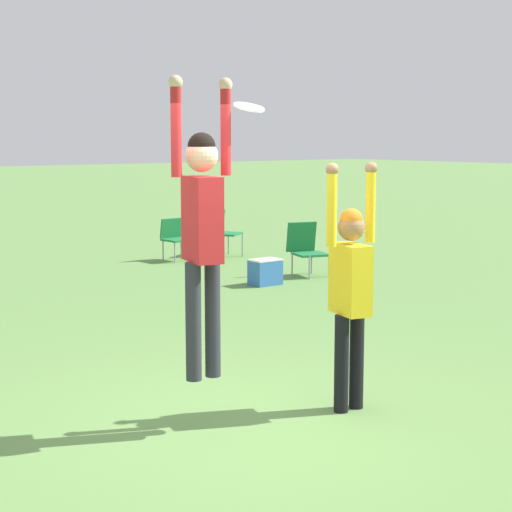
{
  "coord_description": "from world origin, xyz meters",
  "views": [
    {
      "loc": [
        -3.85,
        -5.18,
        2.26
      ],
      "look_at": [
        0.38,
        0.23,
        1.3
      ],
      "focal_mm": 60.0,
      "sensor_mm": 36.0,
      "label": 1
    }
  ],
  "objects_px": {
    "camping_chair_2": "(306,246)",
    "camping_chair_3": "(175,236)",
    "camping_chair_0": "(223,229)",
    "cooler_box": "(265,272)",
    "person_defending": "(350,282)",
    "frisbee": "(249,107)",
    "person_jumping": "(202,220)"
  },
  "relations": [
    {
      "from": "camping_chair_2",
      "to": "camping_chair_3",
      "type": "bearing_deg",
      "value": -56.63
    },
    {
      "from": "camping_chair_0",
      "to": "camping_chair_3",
      "type": "xyz_separation_m",
      "value": [
        -1.07,
        0.01,
        -0.05
      ]
    },
    {
      "from": "camping_chair_0",
      "to": "cooler_box",
      "type": "relative_size",
      "value": 1.84
    },
    {
      "from": "person_defending",
      "to": "cooler_box",
      "type": "height_order",
      "value": "person_defending"
    },
    {
      "from": "frisbee",
      "to": "camping_chair_0",
      "type": "distance_m",
      "value": 9.9
    },
    {
      "from": "camping_chair_2",
      "to": "cooler_box",
      "type": "xyz_separation_m",
      "value": [
        -1.09,
        -0.29,
        -0.28
      ]
    },
    {
      "from": "person_defending",
      "to": "cooler_box",
      "type": "xyz_separation_m",
      "value": [
        3.26,
        5.19,
        -0.88
      ]
    },
    {
      "from": "person_jumping",
      "to": "person_defending",
      "type": "relative_size",
      "value": 1.11
    },
    {
      "from": "camping_chair_0",
      "to": "person_jumping",
      "type": "bearing_deg",
      "value": 20.2
    },
    {
      "from": "person_jumping",
      "to": "cooler_box",
      "type": "bearing_deg",
      "value": -28.55
    },
    {
      "from": "frisbee",
      "to": "camping_chair_3",
      "type": "distance_m",
      "value": 9.37
    },
    {
      "from": "person_jumping",
      "to": "frisbee",
      "type": "xyz_separation_m",
      "value": [
        0.41,
        -0.05,
        0.84
      ]
    },
    {
      "from": "camping_chair_0",
      "to": "camping_chair_3",
      "type": "height_order",
      "value": "camping_chair_0"
    },
    {
      "from": "camping_chair_0",
      "to": "camping_chair_3",
      "type": "relative_size",
      "value": 1.11
    },
    {
      "from": "camping_chair_2",
      "to": "camping_chair_3",
      "type": "xyz_separation_m",
      "value": [
        -0.75,
        2.79,
        -0.02
      ]
    },
    {
      "from": "camping_chair_0",
      "to": "camping_chair_2",
      "type": "bearing_deg",
      "value": 50.3
    },
    {
      "from": "person_jumping",
      "to": "camping_chair_0",
      "type": "xyz_separation_m",
      "value": [
        5.91,
        7.94,
        -1.13
      ]
    },
    {
      "from": "person_defending",
      "to": "camping_chair_0",
      "type": "xyz_separation_m",
      "value": [
        4.66,
        8.26,
        -0.57
      ]
    },
    {
      "from": "camping_chair_0",
      "to": "cooler_box",
      "type": "height_order",
      "value": "camping_chair_0"
    },
    {
      "from": "person_defending",
      "to": "camping_chair_2",
      "type": "distance_m",
      "value": 7.02
    },
    {
      "from": "frisbee",
      "to": "camping_chair_0",
      "type": "height_order",
      "value": "frisbee"
    },
    {
      "from": "camping_chair_2",
      "to": "cooler_box",
      "type": "distance_m",
      "value": 1.16
    },
    {
      "from": "camping_chair_3",
      "to": "cooler_box",
      "type": "height_order",
      "value": "camping_chair_3"
    },
    {
      "from": "camping_chair_0",
      "to": "camping_chair_2",
      "type": "distance_m",
      "value": 2.8
    },
    {
      "from": "person_defending",
      "to": "camping_chair_3",
      "type": "height_order",
      "value": "person_defending"
    },
    {
      "from": "person_jumping",
      "to": "camping_chair_2",
      "type": "xyz_separation_m",
      "value": [
        5.59,
        5.16,
        -1.16
      ]
    },
    {
      "from": "person_jumping",
      "to": "camping_chair_2",
      "type": "height_order",
      "value": "person_jumping"
    },
    {
      "from": "frisbee",
      "to": "person_defending",
      "type": "bearing_deg",
      "value": -17.65
    },
    {
      "from": "person_jumping",
      "to": "frisbee",
      "type": "relative_size",
      "value": 9.41
    },
    {
      "from": "person_jumping",
      "to": "camping_chair_0",
      "type": "distance_m",
      "value": 9.96
    },
    {
      "from": "camping_chair_3",
      "to": "cooler_box",
      "type": "distance_m",
      "value": 3.11
    },
    {
      "from": "cooler_box",
      "to": "person_jumping",
      "type": "bearing_deg",
      "value": -132.74
    }
  ]
}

